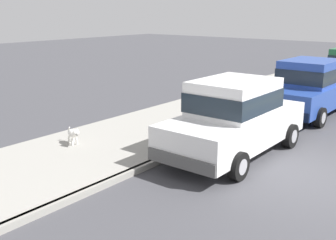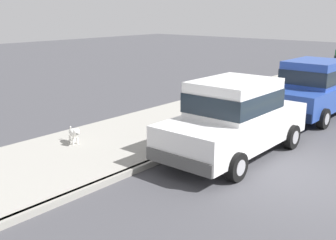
{
  "view_description": "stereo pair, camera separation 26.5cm",
  "coord_description": "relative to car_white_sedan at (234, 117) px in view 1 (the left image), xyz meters",
  "views": [
    {
      "loc": [
        2.71,
        -8.45,
        3.54
      ],
      "look_at": [
        -3.54,
        -0.65,
        0.85
      ],
      "focal_mm": 43.7,
      "sensor_mm": 36.0,
      "label": 1
    },
    {
      "loc": [
        2.92,
        -8.28,
        3.54
      ],
      "look_at": [
        -3.54,
        -0.65,
        0.85
      ],
      "focal_mm": 43.7,
      "sensor_mm": 36.0,
      "label": 2
    }
  ],
  "objects": [
    {
      "name": "car_blue_sedan",
      "position": [
        -0.02,
        5.22,
        0.0
      ],
      "size": [
        2.1,
        4.63,
        1.92
      ],
      "color": "#28479E",
      "rests_on": "ground"
    },
    {
      "name": "curb",
      "position": [
        -1.07,
        -0.23,
        -0.91
      ],
      "size": [
        0.16,
        64.0,
        0.14
      ],
      "primitive_type": "cube",
      "color": "gray",
      "rests_on": "ground"
    },
    {
      "name": "ground_plane",
      "position": [
        2.13,
        -0.23,
        -0.98
      ],
      "size": [
        80.0,
        80.0,
        0.0
      ],
      "primitive_type": "plane",
      "color": "#424247"
    },
    {
      "name": "dog_white",
      "position": [
        -3.46,
        -2.28,
        -0.55
      ],
      "size": [
        0.73,
        0.35,
        0.49
      ],
      "color": "white",
      "rests_on": "sidewalk"
    },
    {
      "name": "car_white_sedan",
      "position": [
        0.0,
        0.0,
        0.0
      ],
      "size": [
        2.05,
        4.6,
        1.92
      ],
      "color": "white",
      "rests_on": "ground"
    },
    {
      "name": "sidewalk",
      "position": [
        -2.87,
        -0.23,
        -0.91
      ],
      "size": [
        3.6,
        64.0,
        0.14
      ],
      "primitive_type": "cube",
      "color": "#99968E",
      "rests_on": "ground"
    }
  ]
}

